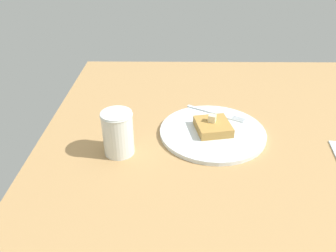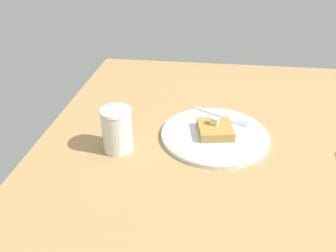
# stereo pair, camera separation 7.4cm
# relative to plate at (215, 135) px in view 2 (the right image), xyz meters

# --- Properties ---
(table_surface) EXTENTS (0.93, 0.93, 0.02)m
(table_surface) POSITION_rel_plate_xyz_m (-0.05, -0.03, -0.01)
(table_surface) COLOR #AC8451
(table_surface) RESTS_ON ground
(plate) EXTENTS (0.25, 0.25, 0.01)m
(plate) POSITION_rel_plate_xyz_m (0.00, 0.00, 0.00)
(plate) COLOR silver
(plate) RESTS_ON table_surface
(toast_slice_center) EXTENTS (0.09, 0.10, 0.02)m
(toast_slice_center) POSITION_rel_plate_xyz_m (0.00, -0.00, 0.02)
(toast_slice_center) COLOR #B1833D
(toast_slice_center) RESTS_ON plate
(butter_pat_primary) EXTENTS (0.02, 0.02, 0.02)m
(butter_pat_primary) POSITION_rel_plate_xyz_m (0.00, -0.01, 0.03)
(butter_pat_primary) COLOR beige
(butter_pat_primary) RESTS_ON toast_slice_center
(fork) EXTENTS (0.15, 0.09, 0.00)m
(fork) POSITION_rel_plate_xyz_m (-0.02, -0.08, 0.01)
(fork) COLOR silver
(fork) RESTS_ON plate
(syrup_jar) EXTENTS (0.07, 0.07, 0.10)m
(syrup_jar) POSITION_rel_plate_xyz_m (0.21, 0.08, 0.04)
(syrup_jar) COLOR #5D2D0F
(syrup_jar) RESTS_ON table_surface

